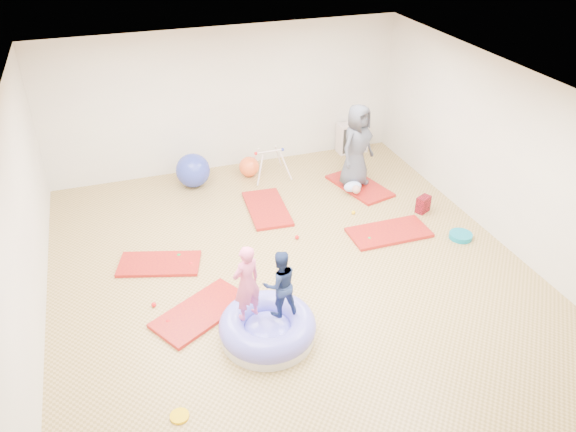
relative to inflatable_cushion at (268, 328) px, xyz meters
name	(u,v)px	position (x,y,z in m)	size (l,w,h in m)	color
room	(295,196)	(0.75, 1.08, 1.25)	(7.01, 8.01, 2.81)	tan
gym_mat_front_left	(201,312)	(-0.73, 0.73, -0.13)	(1.33, 0.67, 0.06)	red
gym_mat_mid_left	(159,264)	(-1.12, 2.04, -0.13)	(1.23, 0.61, 0.05)	red
gym_mat_center_back	(267,209)	(0.94, 3.09, -0.13)	(1.33, 0.66, 0.06)	red
gym_mat_right	(389,232)	(2.64, 1.68, -0.13)	(1.34, 0.67, 0.06)	red
gym_mat_rear_right	(359,186)	(2.87, 3.33, -0.13)	(1.33, 0.66, 0.06)	red
inflatable_cushion	(268,328)	(0.00, 0.00, 0.00)	(1.26, 1.26, 0.40)	silver
child_pink	(246,280)	(-0.22, 0.13, 0.74)	(0.39, 0.26, 1.07)	#E65C8D
child_navy	(280,281)	(0.19, 0.06, 0.68)	(0.45, 0.35, 0.93)	navy
adult_caregiver	(357,146)	(2.79, 3.40, 0.69)	(0.78, 0.50, 1.59)	#434754
infant	(353,187)	(2.63, 3.10, 0.00)	(0.34, 0.35, 0.20)	#ACC4FB
ball_pit_balls	(257,268)	(0.27, 1.45, -0.12)	(3.74, 2.80, 0.07)	#169131
exercise_ball_blue	(193,170)	(-0.12, 4.42, 0.17)	(0.65, 0.65, 0.65)	#2A38A9
exercise_ball_orange	(249,167)	(1.00, 4.48, 0.05)	(0.40, 0.40, 0.40)	#FF5F2C
infant_play_gym	(269,159)	(1.37, 4.31, 0.22)	(0.73, 0.69, 0.56)	beige
cube_shelf	(352,138)	(3.40, 4.87, 0.16)	(0.64, 0.31, 0.64)	beige
balance_disc	(461,236)	(3.70, 1.18, -0.11)	(0.38, 0.38, 0.08)	#087897
backpack	(423,204)	(3.55, 2.14, -0.01)	(0.26, 0.16, 0.30)	#B00B1E
yellow_toy	(180,416)	(-1.30, -0.89, -0.14)	(0.21, 0.21, 0.03)	#FFC402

